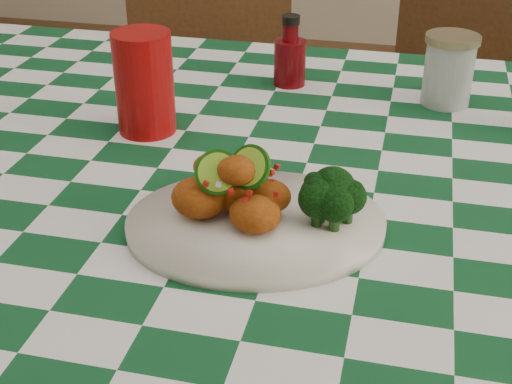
% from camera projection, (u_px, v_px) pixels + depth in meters
% --- Properties ---
extents(dining_table, '(1.66, 1.06, 0.79)m').
position_uv_depth(dining_table, '(299.00, 365.00, 1.23)').
color(dining_table, '#0F4622').
rests_on(dining_table, ground).
extents(plate, '(0.37, 0.32, 0.02)m').
position_uv_depth(plate, '(256.00, 225.00, 0.87)').
color(plate, silver).
rests_on(plate, dining_table).
extents(fried_chicken_pile, '(0.13, 0.09, 0.08)m').
position_uv_depth(fried_chicken_pile, '(239.00, 187.00, 0.85)').
color(fried_chicken_pile, '#A64610').
rests_on(fried_chicken_pile, plate).
extents(broccoli_side, '(0.09, 0.09, 0.07)m').
position_uv_depth(broccoli_side, '(326.00, 198.00, 0.84)').
color(broccoli_side, black).
rests_on(broccoli_side, plate).
extents(red_tumbler, '(0.09, 0.09, 0.16)m').
position_uv_depth(red_tumbler, '(144.00, 83.00, 1.09)').
color(red_tumbler, '#920708').
rests_on(red_tumbler, dining_table).
extents(ketchup_bottle, '(0.07, 0.07, 0.13)m').
position_uv_depth(ketchup_bottle, '(290.00, 51.00, 1.27)').
color(ketchup_bottle, '#5A0409').
rests_on(ketchup_bottle, dining_table).
extents(mason_jar, '(0.10, 0.10, 0.12)m').
position_uv_depth(mason_jar, '(449.00, 70.00, 1.19)').
color(mason_jar, '#B2BCBA').
rests_on(mason_jar, dining_table).
extents(wooden_chair_left, '(0.51, 0.53, 0.95)m').
position_uv_depth(wooden_chair_left, '(204.00, 133.00, 1.85)').
color(wooden_chair_left, '#472814').
rests_on(wooden_chair_left, ground).
extents(wooden_chair_right, '(0.59, 0.60, 0.98)m').
position_uv_depth(wooden_chair_right, '(441.00, 144.00, 1.75)').
color(wooden_chair_right, '#472814').
rests_on(wooden_chair_right, ground).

